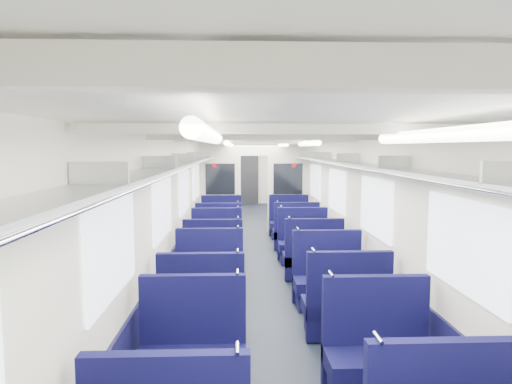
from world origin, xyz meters
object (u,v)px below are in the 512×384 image
object	(u,v)px
seat_10	(209,280)
seat_12	(213,261)
seat_8	(202,312)
seat_6	(192,357)
seat_11	(328,283)
seat_17	(296,234)
bulkhead	(254,185)
seat_13	(313,260)
seat_16	(219,236)
seat_18	(221,225)
end_door	(249,178)
seat_7	(379,359)
seat_15	(303,245)
seat_14	(217,246)
seat_9	(346,310)
seat_19	(289,224)

from	to	relation	value
seat_10	seat_12	world-z (taller)	same
seat_8	seat_6	bearing A→B (deg)	-90.00
seat_11	seat_17	bearing A→B (deg)	90.00
seat_8	bulkhead	bearing A→B (deg)	82.82
seat_13	seat_16	distance (m)	2.72
seat_16	seat_18	world-z (taller)	same
bulkhead	seat_17	size ratio (longest dim) A/B	2.58
bulkhead	end_door	bearing A→B (deg)	90.00
seat_7	seat_15	distance (m)	4.64
seat_8	seat_14	world-z (taller)	same
seat_12	seat_8	bearing A→B (deg)	-90.00
seat_9	seat_18	size ratio (longest dim) A/B	1.00
seat_7	seat_8	size ratio (longest dim) A/B	1.00
seat_10	seat_18	distance (m)	4.49
seat_10	bulkhead	bearing A→B (deg)	81.17
seat_9	seat_18	xyz separation A→B (m)	(-1.66, 5.73, 0.00)
seat_6	seat_13	bearing A→B (deg)	64.26
seat_9	seat_18	world-z (taller)	same
seat_12	seat_9	bearing A→B (deg)	-54.44
seat_12	seat_15	world-z (taller)	same
seat_9	seat_13	bearing A→B (deg)	90.00
seat_15	seat_19	bearing A→B (deg)	90.00
seat_14	seat_16	xyz separation A→B (m)	(0.00, 1.05, 0.00)
end_door	seat_16	world-z (taller)	end_door
seat_18	seat_12	bearing A→B (deg)	-90.00
seat_11	seat_15	bearing A→B (deg)	90.00
seat_9	seat_12	distance (m)	2.85
seat_10	seat_16	distance (m)	3.23
seat_10	seat_11	bearing A→B (deg)	-7.33
seat_6	seat_9	distance (m)	2.00
seat_14	seat_15	world-z (taller)	same
seat_8	seat_16	bearing A→B (deg)	90.00
seat_7	seat_13	distance (m)	3.54
bulkhead	seat_13	bearing A→B (deg)	-78.99
bulkhead	seat_9	xyz separation A→B (m)	(0.83, -6.59, -0.90)
seat_16	seat_18	distance (m)	1.26
bulkhead	seat_6	world-z (taller)	bulkhead
seat_9	seat_15	xyz separation A→B (m)	(0.00, 3.43, 0.00)
seat_7	seat_11	world-z (taller)	same
bulkhead	seat_6	distance (m)	7.81
seat_7	seat_17	distance (m)	5.75
seat_11	seat_8	bearing A→B (deg)	-147.95
bulkhead	seat_11	world-z (taller)	bulkhead
seat_12	seat_16	world-z (taller)	same
seat_10	seat_7	bearing A→B (deg)	-56.03
seat_8	seat_17	distance (m)	4.83
seat_12	seat_16	distance (m)	2.15
bulkhead	seat_8	size ratio (longest dim) A/B	2.58
seat_8	seat_17	xyz separation A→B (m)	(1.66, 4.53, 0.00)
seat_11	seat_18	distance (m)	4.99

